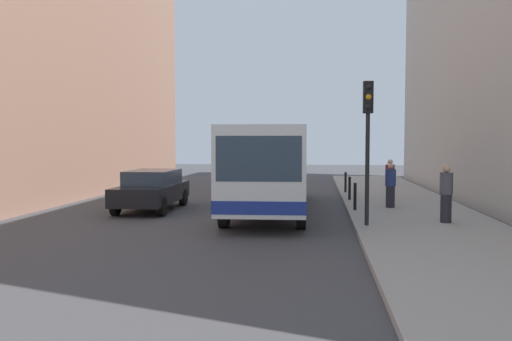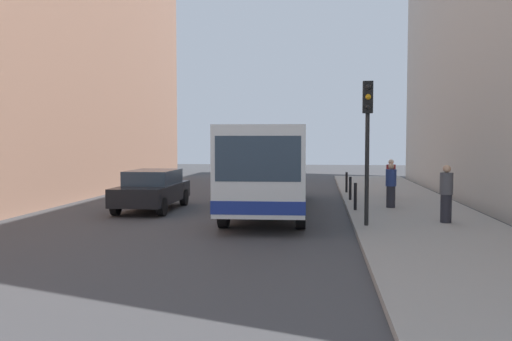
{
  "view_description": "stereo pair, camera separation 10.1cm",
  "coord_description": "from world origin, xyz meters",
  "px_view_note": "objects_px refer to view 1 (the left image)",
  "views": [
    {
      "loc": [
        2.14,
        -16.74,
        2.57
      ],
      "look_at": [
        0.13,
        0.37,
        1.59
      ],
      "focal_mm": 36.86,
      "sensor_mm": 36.0,
      "label": 1
    },
    {
      "loc": [
        2.24,
        -16.73,
        2.57
      ],
      "look_at": [
        0.13,
        0.37,
        1.59
      ],
      "focal_mm": 36.86,
      "sensor_mm": 36.0,
      "label": 2
    }
  ],
  "objects_px": {
    "car_beside_bus": "(152,189)",
    "bollard_near": "(355,196)",
    "bollard_mid": "(350,188)",
    "pedestrian_mid_sidewalk": "(390,186)",
    "bus": "(269,164)",
    "pedestrian_far_sidewalk": "(390,179)",
    "bollard_far": "(346,182)",
    "pedestrian_near_signal": "(446,194)",
    "traffic_light": "(368,125)"
  },
  "relations": [
    {
      "from": "bollard_far",
      "to": "pedestrian_near_signal",
      "type": "distance_m",
      "value": 9.25
    },
    {
      "from": "bollard_near",
      "to": "bollard_far",
      "type": "relative_size",
      "value": 1.0
    },
    {
      "from": "bus",
      "to": "bollard_mid",
      "type": "xyz_separation_m",
      "value": [
        3.07,
        2.52,
        -1.1
      ]
    },
    {
      "from": "pedestrian_near_signal",
      "to": "bollard_near",
      "type": "bearing_deg",
      "value": 130.0
    },
    {
      "from": "bus",
      "to": "pedestrian_mid_sidewalk",
      "type": "bearing_deg",
      "value": -179.75
    },
    {
      "from": "pedestrian_far_sidewalk",
      "to": "pedestrian_mid_sidewalk",
      "type": "bearing_deg",
      "value": -52.95
    },
    {
      "from": "bus",
      "to": "bollard_mid",
      "type": "relative_size",
      "value": 11.7
    },
    {
      "from": "traffic_light",
      "to": "bollard_near",
      "type": "height_order",
      "value": "traffic_light"
    },
    {
      "from": "traffic_light",
      "to": "bollard_mid",
      "type": "height_order",
      "value": "traffic_light"
    },
    {
      "from": "car_beside_bus",
      "to": "pedestrian_near_signal",
      "type": "distance_m",
      "value": 10.27
    },
    {
      "from": "bollard_mid",
      "to": "bollard_near",
      "type": "bearing_deg",
      "value": -90.0
    },
    {
      "from": "pedestrian_far_sidewalk",
      "to": "car_beside_bus",
      "type": "bearing_deg",
      "value": -113.89
    },
    {
      "from": "car_beside_bus",
      "to": "bus",
      "type": "bearing_deg",
      "value": -174.97
    },
    {
      "from": "pedestrian_near_signal",
      "to": "pedestrian_mid_sidewalk",
      "type": "height_order",
      "value": "pedestrian_near_signal"
    },
    {
      "from": "bollard_mid",
      "to": "traffic_light",
      "type": "bearing_deg",
      "value": -89.12
    },
    {
      "from": "car_beside_bus",
      "to": "pedestrian_far_sidewalk",
      "type": "bearing_deg",
      "value": -158.83
    },
    {
      "from": "car_beside_bus",
      "to": "bollard_far",
      "type": "xyz_separation_m",
      "value": [
        7.4,
        6.12,
        -0.16
      ]
    },
    {
      "from": "pedestrian_mid_sidewalk",
      "to": "pedestrian_far_sidewalk",
      "type": "height_order",
      "value": "pedestrian_far_sidewalk"
    },
    {
      "from": "bollard_mid",
      "to": "pedestrian_near_signal",
      "type": "xyz_separation_m",
      "value": [
        2.48,
        -5.73,
        0.38
      ]
    },
    {
      "from": "traffic_light",
      "to": "pedestrian_mid_sidewalk",
      "type": "bearing_deg",
      "value": 73.82
    },
    {
      "from": "bollard_mid",
      "to": "car_beside_bus",
      "type": "bearing_deg",
      "value": -158.28
    },
    {
      "from": "pedestrian_near_signal",
      "to": "pedestrian_mid_sidewalk",
      "type": "xyz_separation_m",
      "value": [
        -1.16,
        3.41,
        -0.06
      ]
    },
    {
      "from": "car_beside_bus",
      "to": "pedestrian_mid_sidewalk",
      "type": "relative_size",
      "value": 2.76
    },
    {
      "from": "bus",
      "to": "bollard_near",
      "type": "xyz_separation_m",
      "value": [
        3.07,
        -0.65,
        -1.1
      ]
    },
    {
      "from": "bollard_near",
      "to": "pedestrian_mid_sidewalk",
      "type": "xyz_separation_m",
      "value": [
        1.32,
        0.85,
        0.32
      ]
    },
    {
      "from": "car_beside_bus",
      "to": "bollard_far",
      "type": "relative_size",
      "value": 4.65
    },
    {
      "from": "bus",
      "to": "pedestrian_near_signal",
      "type": "xyz_separation_m",
      "value": [
        5.55,
        -3.21,
        -0.72
      ]
    },
    {
      "from": "bollard_mid",
      "to": "pedestrian_far_sidewalk",
      "type": "bearing_deg",
      "value": 22.04
    },
    {
      "from": "car_beside_bus",
      "to": "pedestrian_far_sidewalk",
      "type": "height_order",
      "value": "pedestrian_far_sidewalk"
    },
    {
      "from": "car_beside_bus",
      "to": "bollard_near",
      "type": "distance_m",
      "value": 7.41
    },
    {
      "from": "bollard_near",
      "to": "pedestrian_mid_sidewalk",
      "type": "height_order",
      "value": "pedestrian_mid_sidewalk"
    },
    {
      "from": "bollard_mid",
      "to": "bollard_far",
      "type": "bearing_deg",
      "value": 90.0
    },
    {
      "from": "bollard_near",
      "to": "pedestrian_far_sidewalk",
      "type": "bearing_deg",
      "value": 66.15
    },
    {
      "from": "traffic_light",
      "to": "pedestrian_mid_sidewalk",
      "type": "height_order",
      "value": "traffic_light"
    },
    {
      "from": "car_beside_bus",
      "to": "pedestrian_mid_sidewalk",
      "type": "bearing_deg",
      "value": -176.52
    },
    {
      "from": "pedestrian_near_signal",
      "to": "bollard_mid",
      "type": "bearing_deg",
      "value": 109.3
    },
    {
      "from": "pedestrian_near_signal",
      "to": "pedestrian_far_sidewalk",
      "type": "height_order",
      "value": "pedestrian_near_signal"
    },
    {
      "from": "car_beside_bus",
      "to": "bollard_far",
      "type": "distance_m",
      "value": 9.61
    },
    {
      "from": "bus",
      "to": "bollard_far",
      "type": "bearing_deg",
      "value": -120.67
    },
    {
      "from": "bollard_near",
      "to": "bollard_far",
      "type": "bearing_deg",
      "value": 90.0
    },
    {
      "from": "bollard_mid",
      "to": "pedestrian_mid_sidewalk",
      "type": "distance_m",
      "value": 2.69
    },
    {
      "from": "car_beside_bus",
      "to": "traffic_light",
      "type": "xyz_separation_m",
      "value": [
        7.5,
        -3.59,
        2.22
      ]
    },
    {
      "from": "bollard_near",
      "to": "bollard_mid",
      "type": "xyz_separation_m",
      "value": [
        0.0,
        3.17,
        0.0
      ]
    },
    {
      "from": "car_beside_bus",
      "to": "traffic_light",
      "type": "relative_size",
      "value": 1.08
    },
    {
      "from": "traffic_light",
      "to": "bollard_near",
      "type": "xyz_separation_m",
      "value": [
        -0.1,
        3.37,
        -2.38
      ]
    },
    {
      "from": "bollard_far",
      "to": "bollard_mid",
      "type": "bearing_deg",
      "value": -90.0
    },
    {
      "from": "car_beside_bus",
      "to": "bollard_near",
      "type": "relative_size",
      "value": 4.65
    },
    {
      "from": "car_beside_bus",
      "to": "bollard_near",
      "type": "xyz_separation_m",
      "value": [
        7.4,
        -0.22,
        -0.16
      ]
    },
    {
      "from": "bus",
      "to": "pedestrian_far_sidewalk",
      "type": "height_order",
      "value": "bus"
    },
    {
      "from": "pedestrian_near_signal",
      "to": "car_beside_bus",
      "type": "bearing_deg",
      "value": 160.19
    }
  ]
}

